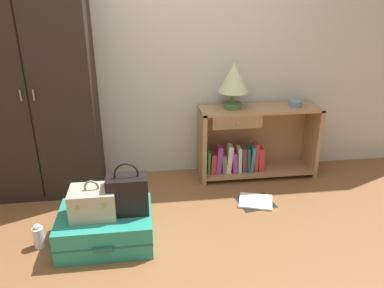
{
  "coord_description": "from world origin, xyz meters",
  "views": [
    {
      "loc": [
        -0.14,
        -2.11,
        1.79
      ],
      "look_at": [
        0.25,
        0.83,
        0.55
      ],
      "focal_mm": 35.3,
      "sensor_mm": 36.0,
      "label": 1
    }
  ],
  "objects_px": {
    "wardrobe": "(34,88)",
    "train_case": "(93,202)",
    "table_lamp": "(234,79)",
    "bookshelf": "(252,144)",
    "bowl": "(295,103)",
    "open_book_on_floor": "(256,202)",
    "bottle": "(39,237)",
    "suitcase_large": "(106,227)",
    "handbag": "(128,194)"
  },
  "relations": [
    {
      "from": "train_case",
      "to": "open_book_on_floor",
      "type": "height_order",
      "value": "train_case"
    },
    {
      "from": "wardrobe",
      "to": "suitcase_large",
      "type": "bearing_deg",
      "value": -56.17
    },
    {
      "from": "table_lamp",
      "to": "bottle",
      "type": "bearing_deg",
      "value": -150.09
    },
    {
      "from": "handbag",
      "to": "open_book_on_floor",
      "type": "xyz_separation_m",
      "value": [
        1.1,
        0.4,
        -0.4
      ]
    },
    {
      "from": "table_lamp",
      "to": "bottle",
      "type": "height_order",
      "value": "table_lamp"
    },
    {
      "from": "wardrobe",
      "to": "train_case",
      "type": "xyz_separation_m",
      "value": [
        0.53,
        -0.9,
        -0.63
      ]
    },
    {
      "from": "wardrobe",
      "to": "train_case",
      "type": "height_order",
      "value": "wardrobe"
    },
    {
      "from": "bowl",
      "to": "open_book_on_floor",
      "type": "height_order",
      "value": "bowl"
    },
    {
      "from": "table_lamp",
      "to": "bookshelf",
      "type": "bearing_deg",
      "value": -3.44
    },
    {
      "from": "train_case",
      "to": "handbag",
      "type": "height_order",
      "value": "handbag"
    },
    {
      "from": "bookshelf",
      "to": "open_book_on_floor",
      "type": "distance_m",
      "value": 0.65
    },
    {
      "from": "suitcase_large",
      "to": "train_case",
      "type": "distance_m",
      "value": 0.25
    },
    {
      "from": "open_book_on_floor",
      "to": "handbag",
      "type": "bearing_deg",
      "value": -159.83
    },
    {
      "from": "wardrobe",
      "to": "bottle",
      "type": "relative_size",
      "value": 10.69
    },
    {
      "from": "bowl",
      "to": "suitcase_large",
      "type": "xyz_separation_m",
      "value": [
        -1.78,
        -0.94,
        -0.62
      ]
    },
    {
      "from": "table_lamp",
      "to": "suitcase_large",
      "type": "relative_size",
      "value": 0.63
    },
    {
      "from": "bowl",
      "to": "train_case",
      "type": "distance_m",
      "value": 2.12
    },
    {
      "from": "bookshelf",
      "to": "suitcase_large",
      "type": "xyz_separation_m",
      "value": [
        -1.38,
        -0.95,
        -0.21
      ]
    },
    {
      "from": "handbag",
      "to": "open_book_on_floor",
      "type": "distance_m",
      "value": 1.24
    },
    {
      "from": "wardrobe",
      "to": "table_lamp",
      "type": "relative_size",
      "value": 4.55
    },
    {
      "from": "suitcase_large",
      "to": "bottle",
      "type": "bearing_deg",
      "value": 179.42
    },
    {
      "from": "bottle",
      "to": "handbag",
      "type": "bearing_deg",
      "value": -1.05
    },
    {
      "from": "bookshelf",
      "to": "table_lamp",
      "type": "bearing_deg",
      "value": 176.56
    },
    {
      "from": "bottle",
      "to": "open_book_on_floor",
      "type": "xyz_separation_m",
      "value": [
        1.77,
        0.39,
        -0.08
      ]
    },
    {
      "from": "table_lamp",
      "to": "bowl",
      "type": "bearing_deg",
      "value": -1.74
    },
    {
      "from": "bookshelf",
      "to": "bowl",
      "type": "height_order",
      "value": "bowl"
    },
    {
      "from": "wardrobe",
      "to": "open_book_on_floor",
      "type": "relative_size",
      "value": 5.55
    },
    {
      "from": "wardrobe",
      "to": "table_lamp",
      "type": "xyz_separation_m",
      "value": [
        1.76,
        0.07,
        0.01
      ]
    },
    {
      "from": "suitcase_large",
      "to": "table_lamp",
      "type": "bearing_deg",
      "value": 39.42
    },
    {
      "from": "wardrobe",
      "to": "bookshelf",
      "type": "bearing_deg",
      "value": 1.68
    },
    {
      "from": "train_case",
      "to": "handbag",
      "type": "distance_m",
      "value": 0.25
    },
    {
      "from": "bookshelf",
      "to": "suitcase_large",
      "type": "height_order",
      "value": "bookshelf"
    },
    {
      "from": "wardrobe",
      "to": "train_case",
      "type": "bearing_deg",
      "value": -59.82
    },
    {
      "from": "wardrobe",
      "to": "table_lamp",
      "type": "distance_m",
      "value": 1.76
    },
    {
      "from": "table_lamp",
      "to": "train_case",
      "type": "bearing_deg",
      "value": -141.75
    },
    {
      "from": "table_lamp",
      "to": "open_book_on_floor",
      "type": "bearing_deg",
      "value": -78.87
    },
    {
      "from": "bowl",
      "to": "suitcase_large",
      "type": "relative_size",
      "value": 0.19
    },
    {
      "from": "table_lamp",
      "to": "handbag",
      "type": "distance_m",
      "value": 1.5
    },
    {
      "from": "bowl",
      "to": "open_book_on_floor",
      "type": "bearing_deg",
      "value": -132.95
    },
    {
      "from": "handbag",
      "to": "table_lamp",
      "type": "bearing_deg",
      "value": 44.36
    },
    {
      "from": "train_case",
      "to": "handbag",
      "type": "relative_size",
      "value": 0.82
    },
    {
      "from": "suitcase_large",
      "to": "open_book_on_floor",
      "type": "height_order",
      "value": "suitcase_large"
    },
    {
      "from": "table_lamp",
      "to": "suitcase_large",
      "type": "height_order",
      "value": "table_lamp"
    },
    {
      "from": "table_lamp",
      "to": "train_case",
      "type": "distance_m",
      "value": 1.7
    },
    {
      "from": "bowl",
      "to": "open_book_on_floor",
      "type": "xyz_separation_m",
      "value": [
        -0.51,
        -0.54,
        -0.74
      ]
    },
    {
      "from": "handbag",
      "to": "bottle",
      "type": "xyz_separation_m",
      "value": [
        -0.67,
        0.01,
        -0.32
      ]
    },
    {
      "from": "bookshelf",
      "to": "bottle",
      "type": "distance_m",
      "value": 2.11
    },
    {
      "from": "bookshelf",
      "to": "table_lamp",
      "type": "height_order",
      "value": "table_lamp"
    },
    {
      "from": "wardrobe",
      "to": "train_case",
      "type": "relative_size",
      "value": 6.08
    },
    {
      "from": "table_lamp",
      "to": "bowl",
      "type": "xyz_separation_m",
      "value": [
        0.62,
        -0.02,
        -0.25
      ]
    }
  ]
}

